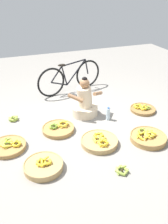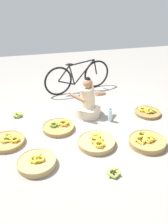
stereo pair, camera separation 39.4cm
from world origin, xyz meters
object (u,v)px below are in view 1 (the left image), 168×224
at_px(banana_basket_front_left, 99,141).
at_px(water_bottle, 108,114).
at_px(banana_basket_back_center, 8,146).
at_px(loose_bananas_back_right, 13,119).
at_px(banana_basket_near_vendor, 43,166).
at_px(banana_basket_front_center, 58,128).
at_px(banana_basket_back_left, 148,137).
at_px(loose_bananas_near_bicycle, 122,170).
at_px(banana_basket_mid_left, 143,109).
at_px(vendor_woman_front, 85,103).
at_px(bicycle_leaning, 70,77).

distance_m(banana_basket_front_left, water_bottle, 0.81).
relative_size(banana_basket_back_center, loose_bananas_back_right, 2.64).
relative_size(banana_basket_near_vendor, banana_basket_front_center, 0.99).
relative_size(banana_basket_back_left, loose_bananas_near_bicycle, 2.75).
bearing_deg(banana_basket_near_vendor, banana_basket_mid_left, 23.57).
distance_m(banana_basket_mid_left, loose_bananas_back_right, 2.60).
height_order(vendor_woman_front, banana_basket_front_center, vendor_woman_front).
height_order(banana_basket_front_left, water_bottle, water_bottle).
distance_m(bicycle_leaning, banana_basket_front_left, 2.23).
bearing_deg(loose_bananas_near_bicycle, banana_basket_near_vendor, 156.22).
bearing_deg(water_bottle, vendor_woman_front, 134.88).
height_order(bicycle_leaning, banana_basket_near_vendor, bicycle_leaning).
xyz_separation_m(banana_basket_mid_left, water_bottle, (-0.83, -0.07, 0.09)).
relative_size(banana_basket_mid_left, water_bottle, 1.93).
xyz_separation_m(vendor_woman_front, banana_basket_back_left, (0.69, -1.20, -0.20)).
relative_size(banana_basket_front_left, water_bottle, 2.29).
bearing_deg(banana_basket_back_left, vendor_woman_front, 119.75).
distance_m(bicycle_leaning, banana_basket_back_center, 2.44).
xyz_separation_m(loose_bananas_near_bicycle, water_bottle, (0.44, 1.37, 0.09)).
xyz_separation_m(vendor_woman_front, banana_basket_back_center, (-1.54, -0.61, -0.21)).
bearing_deg(loose_bananas_near_bicycle, bicycle_leaning, 86.65).
xyz_separation_m(banana_basket_back_center, loose_bananas_near_bicycle, (1.45, -1.11, -0.01)).
relative_size(banana_basket_back_left, banana_basket_back_center, 1.05).
xyz_separation_m(vendor_woman_front, loose_bananas_near_bicycle, (-0.09, -1.72, -0.22)).
bearing_deg(banana_basket_front_center, banana_basket_front_left, -49.43).
distance_m(vendor_woman_front, bicycle_leaning, 1.19).
relative_size(banana_basket_near_vendor, water_bottle, 2.13).
bearing_deg(vendor_woman_front, banana_basket_back_center, -158.34).
bearing_deg(banana_basket_front_left, banana_basket_back_center, 164.15).
bearing_deg(banana_basket_front_left, bicycle_leaning, 84.71).
bearing_deg(bicycle_leaning, banana_basket_back_center, -132.01).
bearing_deg(vendor_woman_front, loose_bananas_near_bicycle, -92.95).
xyz_separation_m(bicycle_leaning, loose_bananas_back_right, (-1.45, -0.92, -0.33)).
relative_size(banana_basket_mid_left, banana_basket_front_center, 0.90).
bearing_deg(bicycle_leaning, banana_basket_near_vendor, -115.79).
distance_m(banana_basket_mid_left, banana_basket_front_left, 1.49).
relative_size(banana_basket_mid_left, banana_basket_back_center, 0.90).
distance_m(banana_basket_front_left, banana_basket_front_center, 0.82).
distance_m(vendor_woman_front, banana_basket_front_left, 1.04).
relative_size(banana_basket_near_vendor, banana_basket_front_left, 0.93).
relative_size(loose_bananas_back_right, water_bottle, 0.82).
xyz_separation_m(banana_basket_back_left, banana_basket_front_left, (-0.81, 0.19, -0.00)).
distance_m(banana_basket_back_left, banana_basket_near_vendor, 1.80).
relative_size(banana_basket_back_left, loose_bananas_back_right, 2.78).
bearing_deg(banana_basket_back_left, banana_basket_back_center, 165.08).
bearing_deg(loose_bananas_back_right, bicycle_leaning, 32.34).
distance_m(banana_basket_near_vendor, loose_bananas_back_right, 1.56).
height_order(bicycle_leaning, banana_basket_front_left, bicycle_leaning).
height_order(vendor_woman_front, loose_bananas_near_bicycle, vendor_woman_front).
height_order(banana_basket_front_left, loose_bananas_near_bicycle, banana_basket_front_left).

